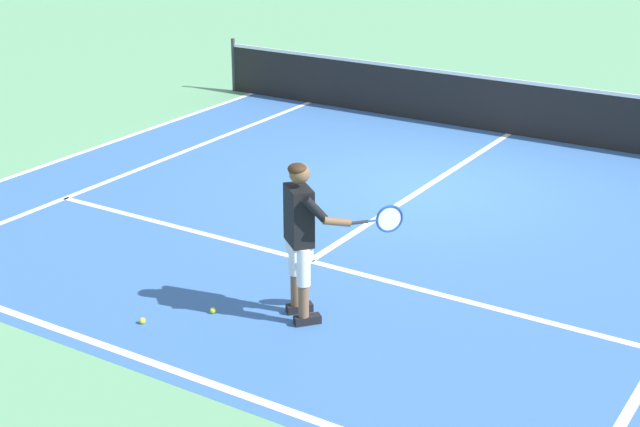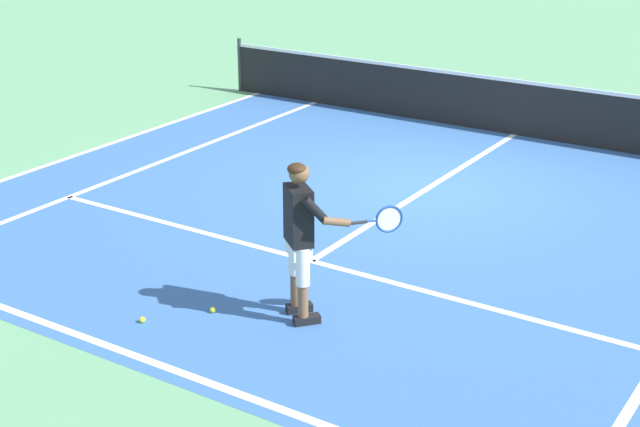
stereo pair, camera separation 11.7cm
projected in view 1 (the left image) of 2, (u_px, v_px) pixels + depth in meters
ground_plane at (425, 187)px, 13.73m from camera, size 80.00×80.00×0.00m
court_inner_surface at (382, 215)px, 12.68m from camera, size 10.98×9.62×0.00m
line_baseline at (151, 362)px, 9.03m from camera, size 10.98×0.10×0.01m
line_service at (310, 261)px, 11.26m from camera, size 8.23×0.10×0.01m
line_centre_service at (428, 186)px, 13.79m from camera, size 0.10×6.40×0.01m
line_singles_left at (150, 165)px, 14.72m from camera, size 0.10×9.22×0.01m
line_doubles_left at (87, 151)px, 15.40m from camera, size 0.10×9.22×0.01m
tennis_net at (511, 106)px, 16.14m from camera, size 11.96×0.08×1.07m
tennis_player at (302, 231)px, 9.54m from camera, size 1.13×0.80×1.71m
tennis_ball_near_feet at (142, 321)px, 9.77m from camera, size 0.07×0.07×0.07m
tennis_ball_by_baseline at (213, 310)px, 9.99m from camera, size 0.07×0.07×0.07m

